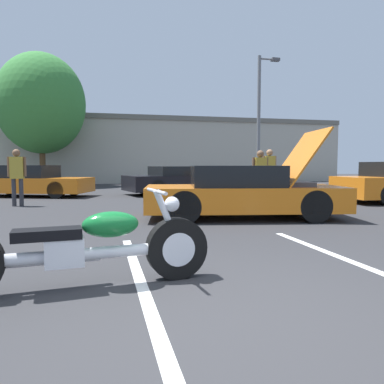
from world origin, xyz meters
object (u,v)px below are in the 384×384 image
(tree_background, at_px, (41,104))
(spectator_by_show_car, at_px, (260,172))
(spectator_near_motorcycle, at_px, (269,169))
(spectator_midground, at_px, (17,172))
(light_pole, at_px, (260,115))
(parked_car_left_row, at_px, (31,182))
(show_car_hood_open, at_px, (244,192))
(parked_car_mid_row, at_px, (183,180))
(motorcycle, at_px, (80,249))

(tree_background, bearing_deg, spectator_by_show_car, -56.30)
(spectator_near_motorcycle, relative_size, spectator_midground, 1.05)
(light_pole, height_order, tree_background, tree_background)
(tree_background, xyz_separation_m, parked_car_left_row, (0.58, -7.21, -4.04))
(show_car_hood_open, bearing_deg, parked_car_mid_row, 99.59)
(parked_car_left_row, height_order, spectator_midground, spectator_midground)
(parked_car_left_row, distance_m, spectator_midground, 3.52)
(motorcycle, height_order, parked_car_mid_row, parked_car_mid_row)
(spectator_by_show_car, bearing_deg, light_pole, 66.20)
(parked_car_left_row, xyz_separation_m, spectator_near_motorcycle, (8.37, -3.14, 0.48))
(tree_background, height_order, spectator_near_motorcycle, tree_background)
(motorcycle, height_order, spectator_near_motorcycle, spectator_near_motorcycle)
(motorcycle, height_order, parked_car_left_row, parked_car_left_row)
(light_pole, bearing_deg, spectator_near_motorcycle, -111.12)
(motorcycle, distance_m, parked_car_left_row, 11.78)
(parked_car_left_row, bearing_deg, spectator_near_motorcycle, -0.31)
(show_car_hood_open, relative_size, spectator_near_motorcycle, 2.66)
(light_pole, bearing_deg, tree_background, 161.33)
(tree_background, xyz_separation_m, spectator_midground, (0.80, -10.70, -3.61))
(parked_car_left_row, distance_m, spectator_near_motorcycle, 8.95)
(motorcycle, relative_size, parked_car_mid_row, 0.52)
(parked_car_left_row, distance_m, spectator_by_show_car, 8.71)
(show_car_hood_open, xyz_separation_m, spectator_by_show_car, (1.58, 2.67, 0.39))
(spectator_midground, bearing_deg, tree_background, 94.30)
(show_car_hood_open, height_order, parked_car_mid_row, show_car_hood_open)
(spectator_near_motorcycle, bearing_deg, parked_car_mid_row, 128.74)
(spectator_by_show_car, bearing_deg, spectator_midground, 170.62)
(spectator_near_motorcycle, xyz_separation_m, spectator_midground, (-8.14, -0.34, -0.06))
(light_pole, bearing_deg, show_car_hood_open, -115.58)
(light_pole, xyz_separation_m, parked_car_mid_row, (-4.96, -3.42, -3.27))
(tree_background, xyz_separation_m, spectator_by_show_car, (7.92, -11.88, -3.62))
(spectator_near_motorcycle, distance_m, spectator_midground, 8.15)
(motorcycle, xyz_separation_m, parked_car_mid_row, (3.52, 11.46, 0.16))
(motorcycle, height_order, spectator_by_show_car, spectator_by_show_car)
(tree_background, distance_m, parked_car_mid_row, 10.56)
(parked_car_mid_row, distance_m, spectator_by_show_car, 4.82)
(parked_car_mid_row, bearing_deg, light_pole, 20.82)
(light_pole, height_order, show_car_hood_open, light_pole)
(parked_car_mid_row, height_order, spectator_midground, spectator_midground)
(light_pole, distance_m, tree_background, 12.11)
(light_pole, relative_size, spectator_near_motorcycle, 3.95)
(tree_background, bearing_deg, light_pole, -18.67)
(light_pole, relative_size, parked_car_mid_row, 1.36)
(light_pole, xyz_separation_m, show_car_hood_open, (-5.11, -10.68, -3.24))
(light_pole, bearing_deg, parked_car_mid_row, -145.42)
(parked_car_mid_row, distance_m, spectator_midground, 6.64)
(parked_car_mid_row, relative_size, spectator_by_show_car, 3.08)
(motorcycle, relative_size, show_car_hood_open, 0.56)
(parked_car_mid_row, bearing_deg, tree_background, 117.90)
(light_pole, distance_m, spectator_near_motorcycle, 7.49)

